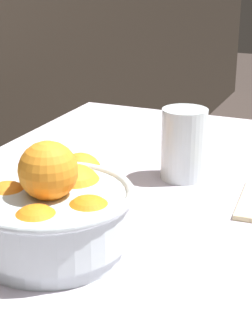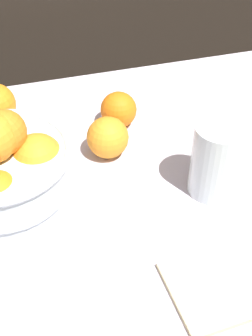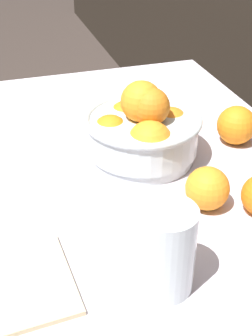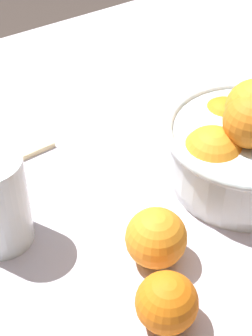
% 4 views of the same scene
% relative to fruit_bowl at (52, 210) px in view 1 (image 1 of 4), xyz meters
% --- Properties ---
extents(dining_table, '(1.23, 0.87, 0.72)m').
position_rel_fruit_bowl_xyz_m(dining_table, '(0.13, -0.11, -0.14)').
color(dining_table, silver).
rests_on(dining_table, ground_plane).
extents(fruit_bowl, '(0.22, 0.22, 0.16)m').
position_rel_fruit_bowl_xyz_m(fruit_bowl, '(0.00, 0.00, 0.00)').
color(fruit_bowl, silver).
rests_on(fruit_bowl, dining_table).
extents(juice_glass, '(0.08, 0.08, 0.13)m').
position_rel_fruit_bowl_xyz_m(juice_glass, '(0.32, -0.08, -0.00)').
color(juice_glass, '#F4A314').
rests_on(juice_glass, dining_table).
extents(orange_loose_near_bowl, '(0.07, 0.07, 0.07)m').
position_rel_fruit_bowl_xyz_m(orange_loose_near_bowl, '(0.22, 0.13, -0.03)').
color(orange_loose_near_bowl, orange).
rests_on(orange_loose_near_bowl, dining_table).
extents(orange_loose_aside, '(0.07, 0.07, 0.07)m').
position_rel_fruit_bowl_xyz_m(orange_loose_aside, '(0.18, 0.05, -0.02)').
color(orange_loose_aside, orange).
rests_on(orange_loose_aside, dining_table).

